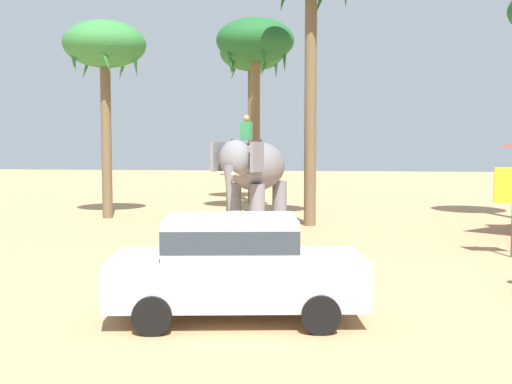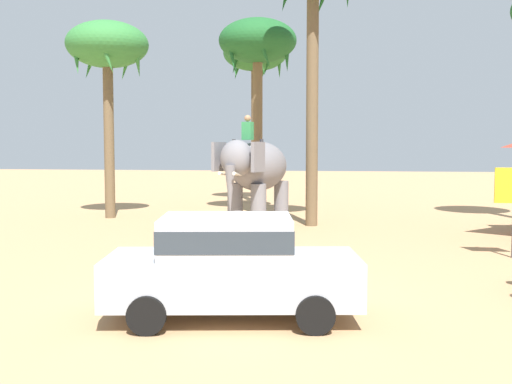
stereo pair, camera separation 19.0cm
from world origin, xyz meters
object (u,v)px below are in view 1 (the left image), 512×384
object	(u,v)px
palm_tree_behind_elephant	(105,50)
palm_tree_far_back	(252,58)
car_sedan_foreground	(235,263)
elephant_with_mahout	(254,171)
palm_tree_left_of_road	(255,46)

from	to	relation	value
palm_tree_behind_elephant	palm_tree_far_back	bearing A→B (deg)	57.41
car_sedan_foreground	elephant_with_mahout	distance (m)	11.14
car_sedan_foreground	palm_tree_far_back	bearing A→B (deg)	97.11
elephant_with_mahout	palm_tree_left_of_road	world-z (taller)	palm_tree_left_of_road
elephant_with_mahout	palm_tree_behind_elephant	size ratio (longest dim) A/B	0.52
car_sedan_foreground	palm_tree_far_back	distance (m)	21.93
palm_tree_behind_elephant	palm_tree_left_of_road	size ratio (longest dim) A/B	0.96
palm_tree_left_of_road	palm_tree_far_back	bearing A→B (deg)	99.26
palm_tree_behind_elephant	palm_tree_far_back	world-z (taller)	palm_tree_far_back
elephant_with_mahout	car_sedan_foreground	bearing A→B (deg)	-83.97
car_sedan_foreground	palm_tree_behind_elephant	distance (m)	16.29
palm_tree_left_of_road	palm_tree_far_back	world-z (taller)	palm_tree_far_back
car_sedan_foreground	palm_tree_behind_elephant	xyz separation A→B (m)	(-7.36, 13.38, 5.67)
elephant_with_mahout	palm_tree_far_back	distance (m)	11.22
palm_tree_behind_elephant	palm_tree_left_of_road	bearing A→B (deg)	19.86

